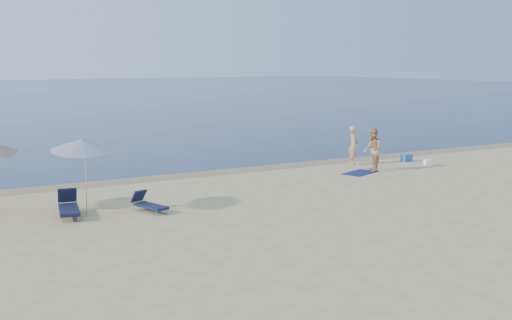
{
  "coord_description": "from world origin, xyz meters",
  "views": [
    {
      "loc": [
        -14.78,
        -6.04,
        4.9
      ],
      "look_at": [
        -2.1,
        16.0,
        1.0
      ],
      "focal_mm": 45.0,
      "sensor_mm": 36.0,
      "label": 1
    }
  ],
  "objects": [
    {
      "name": "person_right",
      "position": [
        4.03,
        16.11,
        0.98
      ],
      "size": [
        1.13,
        1.2,
        1.96
      ],
      "primitive_type": "imported",
      "rotation": [
        0.0,
        0.0,
        -2.12
      ],
      "color": "tan",
      "rests_on": "ground"
    },
    {
      "name": "lounger_right",
      "position": [
        -7.53,
        13.69,
        0.24
      ],
      "size": [
        0.9,
        1.56,
        0.66
      ],
      "rotation": [
        0.0,
        0.0,
        0.3
      ],
      "color": "#141B39",
      "rests_on": "ground"
    },
    {
      "name": "wet_sand_strip",
      "position": [
        0.0,
        19.4,
        0.0
      ],
      "size": [
        240.0,
        1.6,
        0.0
      ],
      "primitive_type": "cube",
      "color": "#847254",
      "rests_on": "ground"
    },
    {
      "name": "person_left",
      "position": [
        4.46,
        18.04,
        0.94
      ],
      "size": [
        0.72,
        0.81,
        1.87
      ],
      "primitive_type": "imported",
      "rotation": [
        0.0,
        0.0,
        1.07
      ],
      "color": "tan",
      "rests_on": "ground"
    },
    {
      "name": "blue_cooler",
      "position": [
        7.39,
        17.5,
        0.18
      ],
      "size": [
        0.51,
        0.37,
        0.35
      ],
      "primitive_type": "cube",
      "rotation": [
        0.0,
        0.0,
        0.04
      ],
      "color": "#1E60A7",
      "rests_on": "ground"
    },
    {
      "name": "beach_towel",
      "position": [
        3.25,
        16.02,
        0.01
      ],
      "size": [
        1.93,
        1.49,
        0.03
      ],
      "primitive_type": "cube",
      "rotation": [
        0.0,
        0.0,
        0.36
      ],
      "color": "#101752",
      "rests_on": "ground"
    },
    {
      "name": "lounger_left",
      "position": [
        -9.99,
        14.34,
        0.3
      ],
      "size": [
        0.93,
        1.92,
        0.81
      ],
      "rotation": [
        0.0,
        0.0,
        -0.19
      ],
      "color": "#131836",
      "rests_on": "ground"
    },
    {
      "name": "umbrella_near",
      "position": [
        -9.47,
        14.34,
        2.28
      ],
      "size": [
        2.3,
        2.33,
        2.63
      ],
      "rotation": [
        0.0,
        0.0,
        -0.15
      ],
      "color": "silver",
      "rests_on": "ground"
    },
    {
      "name": "white_bag",
      "position": [
        7.4,
        16.04,
        0.14
      ],
      "size": [
        0.41,
        0.38,
        0.29
      ],
      "primitive_type": "cube",
      "rotation": [
        0.0,
        0.0,
        -0.32
      ],
      "color": "white",
      "rests_on": "ground"
    }
  ]
}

